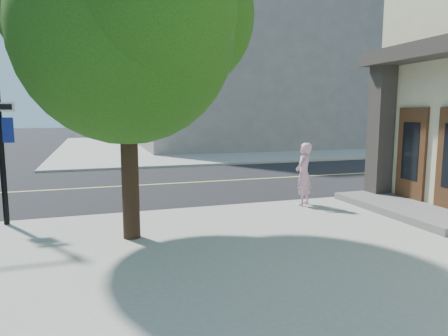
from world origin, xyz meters
name	(u,v)px	position (x,y,z in m)	size (l,w,h in m)	color
ground	(28,224)	(0.00, 0.00, 0.00)	(140.00, 140.00, 0.00)	black
road_ew	(48,190)	(0.00, 4.50, 0.01)	(140.00, 9.00, 0.01)	black
sidewalk_ne	(241,144)	(13.50, 21.50, 0.06)	(29.00, 25.00, 0.12)	gray
filler_ne	(245,60)	(14.00, 22.00, 7.12)	(18.00, 16.00, 14.00)	slate
man_on_phone	(304,174)	(7.08, -0.66, 0.99)	(0.63, 0.42, 1.74)	#D79BAF
street_tree	(131,9)	(2.38, -2.20, 4.65)	(5.29, 4.81, 7.02)	black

